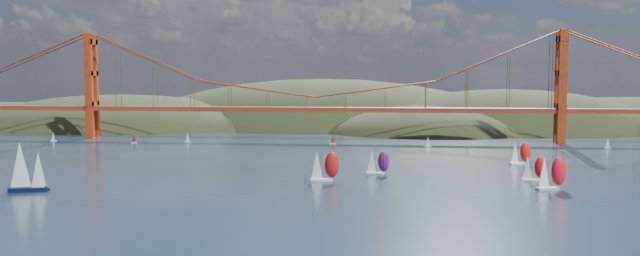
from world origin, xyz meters
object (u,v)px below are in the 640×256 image
object	(u,v)px
racer_1	(551,172)
racer_3	(520,153)
sloop_navy	(26,167)
racer_2	(534,168)
racer_rwb	(377,162)
racer_0	(324,166)

from	to	relation	value
racer_1	racer_3	xyz separation A→B (m)	(1.91, 52.30, -0.59)
sloop_navy	racer_2	xyz separation A→B (m)	(144.15, 34.29, -2.69)
sloop_navy	racer_1	bearing A→B (deg)	-7.59
racer_1	racer_rwb	world-z (taller)	racer_1
racer_1	racer_rwb	distance (m)	54.64
racer_1	racer_3	distance (m)	52.34
racer_2	racer_3	bearing A→B (deg)	89.32
racer_3	racer_rwb	world-z (taller)	racer_3
racer_1	racer_rwb	bearing A→B (deg)	132.28
sloop_navy	racer_3	world-z (taller)	sloop_navy
sloop_navy	racer_2	bearing A→B (deg)	-1.79
racer_0	racer_1	xyz separation A→B (m)	(65.25, -7.73, 0.21)
racer_0	racer_2	world-z (taller)	racer_0
racer_1	racer_2	distance (m)	15.02
sloop_navy	racer_rwb	bearing A→B (deg)	8.82
sloop_navy	racer_2	distance (m)	148.20
racer_2	sloop_navy	bearing A→B (deg)	-162.18
racer_0	racer_1	bearing A→B (deg)	-13.87
racer_1	racer_2	xyz separation A→B (m)	(-1.44, 14.93, -0.93)
racer_rwb	racer_3	bearing A→B (deg)	33.37
racer_2	racer_0	bearing A→B (deg)	-169.12
racer_2	racer_3	size ratio (longest dim) A/B	0.92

